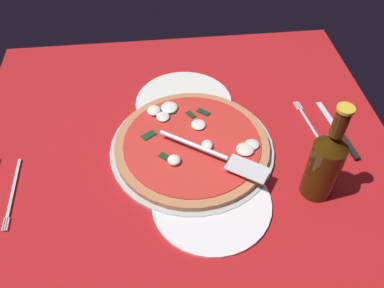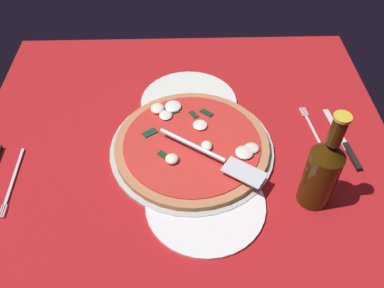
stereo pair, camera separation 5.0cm
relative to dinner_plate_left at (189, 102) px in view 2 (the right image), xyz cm
name	(u,v)px [view 2 (the right image)]	position (x,y,z in cm)	size (l,w,h in cm)	color
ground_plane	(185,161)	(18.91, -1.38, -1.00)	(98.08, 98.08, 0.80)	#AD191C
checker_pattern	(185,159)	(18.91, -1.38, -0.55)	(98.08, 98.08, 0.10)	silver
pizza_pan	(192,149)	(16.32, 0.34, 0.12)	(37.47, 37.47, 1.23)	#B4BAB8
dinner_plate_left	(189,102)	(0.00, 0.00, 0.00)	(24.67, 24.67, 1.00)	white
dinner_plate_right	(206,204)	(31.56, 2.69, 0.00)	(24.59, 24.59, 1.00)	white
pizza	(192,144)	(16.16, 0.36, 1.60)	(35.14, 35.14, 3.00)	#BD784E
pizza_server	(214,157)	(22.34, 4.78, 4.09)	(16.82, 22.56, 1.00)	silver
place_setting_near	(2,176)	(22.95, -41.22, -0.15)	(19.82, 12.42, 1.40)	white
place_setting_far	(330,141)	(14.46, 33.05, -0.15)	(22.14, 14.95, 1.40)	white
beer_bottle	(322,171)	(30.59, 24.90, 8.84)	(6.56, 6.56, 23.72)	#3A2106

